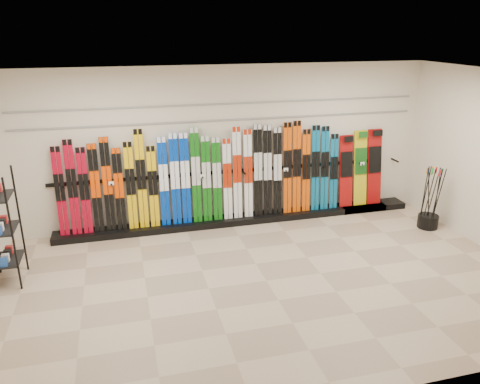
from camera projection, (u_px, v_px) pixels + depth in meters
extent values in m
plane|color=#9E856D|center=(266.00, 281.00, 7.09)|extent=(8.00, 8.00, 0.00)
plane|color=beige|center=(227.00, 146.00, 8.86)|extent=(8.00, 0.00, 8.00)
plane|color=silver|center=(271.00, 79.00, 6.08)|extent=(8.00, 8.00, 0.00)
cube|color=black|center=(242.00, 219.00, 9.20)|extent=(8.00, 0.40, 0.12)
cube|color=#A8051D|center=(60.00, 192.00, 8.14)|extent=(0.17, 0.16, 1.60)
cube|color=#A8051D|center=(72.00, 188.00, 8.18)|extent=(0.17, 0.17, 1.71)
cube|color=#A8051D|center=(85.00, 191.00, 8.25)|extent=(0.17, 0.15, 1.56)
cube|color=black|center=(96.00, 189.00, 8.29)|extent=(0.17, 0.16, 1.61)
cube|color=black|center=(108.00, 185.00, 8.32)|extent=(0.17, 0.17, 1.72)
cube|color=black|center=(119.00, 190.00, 8.39)|extent=(0.17, 0.15, 1.51)
cube|color=#E9B60A|center=(131.00, 186.00, 8.43)|extent=(0.17, 0.16, 1.61)
cube|color=#E9B60A|center=(141.00, 179.00, 8.45)|extent=(0.17, 0.18, 1.82)
cube|color=#E9B60A|center=(153.00, 187.00, 8.54)|extent=(0.17, 0.15, 1.50)
cube|color=#0134B6|center=(164.00, 182.00, 8.57)|extent=(0.17, 0.16, 1.66)
cube|color=#0134B6|center=(175.00, 180.00, 8.61)|extent=(0.17, 0.17, 1.71)
cube|color=#0134B6|center=(185.00, 179.00, 8.66)|extent=(0.17, 0.17, 1.71)
cube|color=#106211|center=(196.00, 176.00, 8.70)|extent=(0.17, 0.17, 1.80)
cube|color=#106211|center=(206.00, 179.00, 8.76)|extent=(0.17, 0.16, 1.63)
cube|color=#106211|center=(217.00, 179.00, 8.82)|extent=(0.17, 0.16, 1.59)
cube|color=white|center=(227.00, 179.00, 8.87)|extent=(0.17, 0.15, 1.56)
cube|color=white|center=(237.00, 173.00, 8.89)|extent=(0.17, 0.17, 1.77)
cube|color=white|center=(248.00, 174.00, 8.95)|extent=(0.17, 0.17, 1.71)
cube|color=black|center=(258.00, 171.00, 8.99)|extent=(0.17, 0.17, 1.79)
cube|color=black|center=(268.00, 171.00, 9.04)|extent=(0.17, 0.17, 1.77)
cube|color=black|center=(277.00, 172.00, 9.09)|extent=(0.17, 0.17, 1.71)
cube|color=#DB4B06|center=(287.00, 169.00, 9.13)|extent=(0.17, 0.17, 1.80)
cube|color=#DB4B06|center=(297.00, 167.00, 9.17)|extent=(0.17, 0.18, 1.82)
cube|color=#DB4B06|center=(306.00, 171.00, 9.24)|extent=(0.17, 0.16, 1.65)
cube|color=#095986|center=(315.00, 169.00, 9.28)|extent=(0.17, 0.17, 1.71)
cube|color=#095986|center=(325.00, 168.00, 9.33)|extent=(0.17, 0.16, 1.68)
cube|color=#095986|center=(334.00, 172.00, 9.40)|extent=(0.17, 0.15, 1.52)
cube|color=#990C0C|center=(346.00, 171.00, 9.54)|extent=(0.28, 0.23, 1.46)
cube|color=gold|center=(360.00, 168.00, 9.61)|extent=(0.29, 0.24, 1.54)
cube|color=#990C0C|center=(374.00, 167.00, 9.68)|extent=(0.31, 0.24, 1.55)
cube|color=black|center=(1.00, 228.00, 6.81)|extent=(0.40, 0.60, 1.72)
cylinder|color=black|center=(428.00, 221.00, 8.93)|extent=(0.38, 0.38, 0.25)
cylinder|color=black|center=(436.00, 200.00, 8.63)|extent=(0.15, 0.06, 1.17)
cylinder|color=black|center=(429.00, 197.00, 8.80)|extent=(0.10, 0.14, 1.17)
cylinder|color=black|center=(436.00, 200.00, 8.65)|extent=(0.13, 0.14, 1.17)
cylinder|color=black|center=(438.00, 199.00, 8.70)|extent=(0.16, 0.06, 1.17)
cylinder|color=black|center=(432.00, 197.00, 8.78)|extent=(0.14, 0.08, 1.17)
cylinder|color=black|center=(424.00, 198.00, 8.77)|extent=(0.03, 0.08, 1.18)
cylinder|color=black|center=(425.00, 196.00, 8.83)|extent=(0.12, 0.02, 1.18)
cylinder|color=black|center=(428.00, 199.00, 8.70)|extent=(0.08, 0.11, 1.18)
cube|color=gray|center=(227.00, 120.00, 8.68)|extent=(7.60, 0.02, 0.03)
cube|color=gray|center=(227.00, 104.00, 8.58)|extent=(7.60, 0.02, 0.03)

